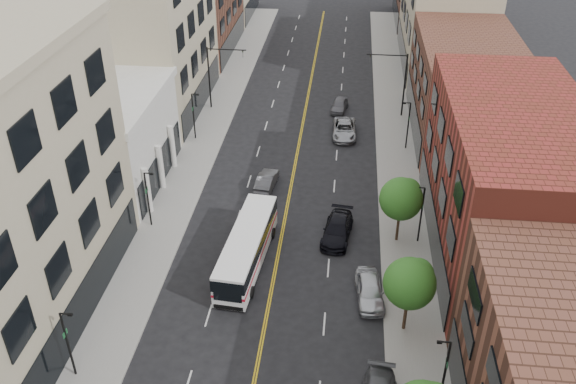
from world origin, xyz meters
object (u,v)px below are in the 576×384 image
(car_lane_behind, at_px, (267,180))
(car_lane_b, at_px, (344,129))
(city_bus, at_px, (247,246))
(car_parked_far, at_px, (370,290))
(car_lane_c, at_px, (340,105))
(car_lane_a, at_px, (337,230))

(car_lane_behind, height_order, car_lane_b, car_lane_b)
(city_bus, xyz_separation_m, car_parked_far, (9.24, -3.06, -0.85))
(city_bus, bearing_deg, car_lane_behind, 95.00)
(car_lane_behind, distance_m, car_lane_c, 18.66)
(car_parked_far, relative_size, car_lane_c, 1.15)
(city_bus, bearing_deg, car_lane_c, 82.92)
(car_lane_behind, relative_size, car_lane_b, 0.79)
(city_bus, distance_m, car_lane_b, 23.57)
(car_lane_c, bearing_deg, city_bus, -94.11)
(car_lane_c, bearing_deg, car_lane_b, -75.86)
(car_lane_b, relative_size, car_lane_c, 1.34)
(car_lane_behind, relative_size, car_lane_a, 0.81)
(car_lane_b, bearing_deg, car_lane_c, 94.78)
(car_parked_far, distance_m, car_lane_a, 7.58)
(car_lane_b, bearing_deg, car_lane_behind, -122.90)
(city_bus, xyz_separation_m, car_lane_c, (6.14, 28.93, -0.96))
(car_lane_a, bearing_deg, car_lane_b, 96.97)
(car_lane_a, xyz_separation_m, car_lane_b, (0.12, 18.45, -0.02))
(city_bus, distance_m, car_lane_behind, 11.35)
(car_lane_b, bearing_deg, city_bus, -108.37)
(car_parked_far, bearing_deg, car_lane_a, 103.68)
(car_lane_a, distance_m, car_lane_c, 24.85)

